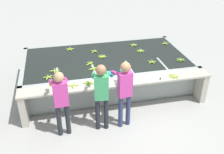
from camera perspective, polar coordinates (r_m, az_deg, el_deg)
ground_plane at (r=6.94m, az=1.80°, el=-8.28°), size 80.00×80.00×0.00m
wash_tank at (r=8.15m, az=-1.22°, el=1.46°), size 4.97×2.61×0.89m
work_ledge at (r=6.76m, az=1.40°, el=-2.81°), size 4.97×0.45×0.89m
worker_0 at (r=5.91m, az=-11.07°, el=-4.50°), size 0.44×0.72×1.65m
worker_1 at (r=5.95m, az=-2.33°, el=-3.13°), size 0.46×0.74×1.72m
worker_2 at (r=6.05m, az=2.71°, el=-2.50°), size 0.48×0.74×1.73m
banana_bunch_floating_0 at (r=7.55m, az=-4.87°, el=2.98°), size 0.24×0.24×0.08m
banana_bunch_floating_1 at (r=7.71m, az=8.64°, el=3.30°), size 0.27×0.28×0.08m
banana_bunch_floating_2 at (r=7.29m, az=-12.42°, el=1.36°), size 0.28×0.28×0.08m
banana_bunch_floating_3 at (r=8.84m, az=4.70°, el=6.97°), size 0.27×0.27×0.08m
banana_bunch_floating_4 at (r=9.12m, az=11.48°, el=7.19°), size 0.28×0.28×0.08m
banana_bunch_floating_5 at (r=8.59m, az=-9.15°, el=6.02°), size 0.27×0.28×0.08m
banana_bunch_floating_6 at (r=8.01m, az=14.67°, el=3.66°), size 0.28×0.28×0.08m
banana_bunch_floating_7 at (r=7.00m, az=-13.73°, el=-0.02°), size 0.27×0.28×0.08m
banana_bunch_floating_8 at (r=8.33m, az=-3.95°, el=5.60°), size 0.23×0.23×0.08m
banana_bunch_floating_9 at (r=8.40m, az=6.19°, el=5.69°), size 0.28×0.28×0.08m
banana_bunch_floating_10 at (r=7.25m, az=-4.10°, el=1.85°), size 0.28×0.28×0.08m
banana_bunch_floating_11 at (r=7.97m, az=-2.16°, el=4.50°), size 0.28×0.28×0.08m
banana_bunch_ledge_0 at (r=6.51m, az=-8.39°, el=-1.79°), size 0.28×0.28×0.08m
banana_bunch_ledge_1 at (r=7.03m, az=13.27°, el=0.19°), size 0.28×0.28×0.08m
banana_bunch_ledge_2 at (r=6.55m, az=-5.13°, el=-1.33°), size 0.27×0.28×0.08m
knife_0 at (r=6.92m, az=10.55°, el=-0.08°), size 0.19×0.32×0.02m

